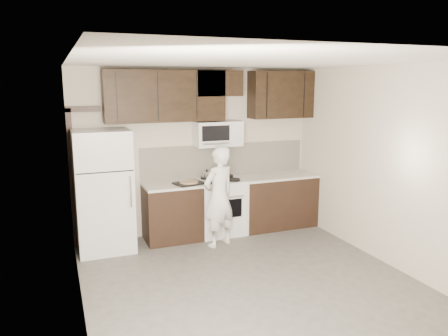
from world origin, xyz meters
TOP-DOWN VIEW (x-y plane):
  - floor at (0.00, 0.00)m, footprint 4.50×4.50m
  - back_wall at (0.00, 2.25)m, footprint 4.00×0.00m
  - ceiling at (0.00, 0.00)m, footprint 4.50×4.50m
  - counter_run at (0.60, 1.94)m, footprint 2.95×0.64m
  - stove at (0.30, 1.94)m, footprint 0.76×0.66m
  - backsplash at (0.50, 2.24)m, footprint 2.90×0.02m
  - upper_cabinets at (0.21, 2.08)m, footprint 3.48×0.35m
  - microwave at (0.30, 2.06)m, footprint 0.76×0.42m
  - refrigerator at (-1.55, 1.89)m, footprint 0.80×0.76m
  - door_trim at (-1.92, 2.21)m, footprint 0.50×0.08m
  - saucepan at (0.12, 2.09)m, footprint 0.28×0.16m
  - baking_tray at (-0.27, 1.83)m, footprint 0.50×0.43m
  - pizza at (-0.27, 1.83)m, footprint 0.36×0.36m
  - person at (0.08, 1.43)m, footprint 0.66×0.56m

SIDE VIEW (x-z plane):
  - floor at x=0.00m, z-range 0.00..0.00m
  - counter_run at x=0.60m, z-range 0.00..0.91m
  - stove at x=0.30m, z-range -0.01..0.93m
  - person at x=0.08m, z-range 0.00..1.54m
  - refrigerator at x=-1.55m, z-range 0.00..1.80m
  - baking_tray at x=-0.27m, z-range 0.91..0.93m
  - pizza at x=-0.27m, z-range 0.93..0.95m
  - saucepan at x=0.12m, z-range 0.90..1.05m
  - backsplash at x=0.50m, z-range 0.91..1.45m
  - door_trim at x=-1.92m, z-range 0.19..2.31m
  - back_wall at x=0.00m, z-range -0.65..3.35m
  - microwave at x=0.30m, z-range 1.45..1.85m
  - upper_cabinets at x=0.21m, z-range 1.89..2.67m
  - ceiling at x=0.00m, z-range 2.70..2.70m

